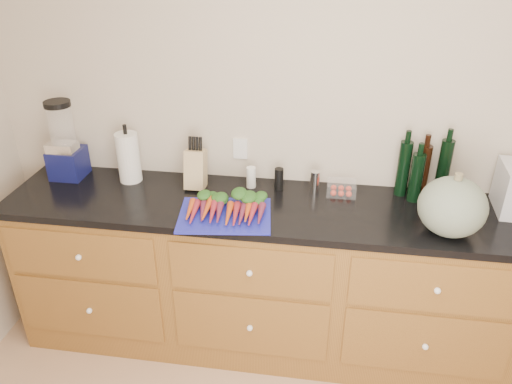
% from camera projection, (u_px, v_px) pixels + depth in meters
% --- Properties ---
extents(wall_back, '(4.10, 0.05, 2.60)m').
position_uv_depth(wall_back, '(350.00, 122.00, 2.70)').
color(wall_back, beige).
rests_on(wall_back, ground).
extents(cabinets, '(3.60, 0.64, 0.90)m').
position_uv_depth(cabinets, '(337.00, 285.00, 2.81)').
color(cabinets, brown).
rests_on(cabinets, ground).
extents(countertop, '(3.64, 0.62, 0.04)m').
position_uv_depth(countertop, '(344.00, 213.00, 2.60)').
color(countertop, black).
rests_on(countertop, cabinets).
extents(cutting_board, '(0.50, 0.40, 0.01)m').
position_uv_depth(cutting_board, '(225.00, 215.00, 2.52)').
color(cutting_board, '#1B1E9E').
rests_on(cutting_board, countertop).
extents(carrots, '(0.40, 0.29, 0.06)m').
position_uv_depth(carrots, '(226.00, 207.00, 2.54)').
color(carrots, '#C64817').
rests_on(carrots, cutting_board).
extents(squash, '(0.32, 0.32, 0.28)m').
position_uv_depth(squash, '(452.00, 207.00, 2.33)').
color(squash, '#586857').
rests_on(squash, countertop).
extents(blender_appliance, '(0.18, 0.18, 0.46)m').
position_uv_depth(blender_appliance, '(65.00, 145.00, 2.84)').
color(blender_appliance, '#0F1349').
rests_on(blender_appliance, countertop).
extents(paper_towel, '(0.13, 0.13, 0.29)m').
position_uv_depth(paper_towel, '(129.00, 157.00, 2.82)').
color(paper_towel, white).
rests_on(paper_towel, countertop).
extents(knife_block, '(0.11, 0.11, 0.22)m').
position_uv_depth(knife_block, '(196.00, 169.00, 2.77)').
color(knife_block, tan).
rests_on(knife_block, countertop).
extents(grinder_salt, '(0.05, 0.05, 0.12)m').
position_uv_depth(grinder_salt, '(251.00, 177.00, 2.78)').
color(grinder_salt, white).
rests_on(grinder_salt, countertop).
extents(grinder_pepper, '(0.05, 0.05, 0.12)m').
position_uv_depth(grinder_pepper, '(279.00, 179.00, 2.76)').
color(grinder_pepper, black).
rests_on(grinder_pepper, countertop).
extents(canister_chrome, '(0.05, 0.05, 0.12)m').
position_uv_depth(canister_chrome, '(315.00, 181.00, 2.74)').
color(canister_chrome, silver).
rests_on(canister_chrome, countertop).
extents(tomato_box, '(0.16, 0.12, 0.07)m').
position_uv_depth(tomato_box, '(341.00, 188.00, 2.72)').
color(tomato_box, white).
rests_on(tomato_box, countertop).
extents(bottles, '(0.27, 0.14, 0.33)m').
position_uv_depth(bottles, '(422.00, 171.00, 2.65)').
color(bottles, black).
rests_on(bottles, countertop).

